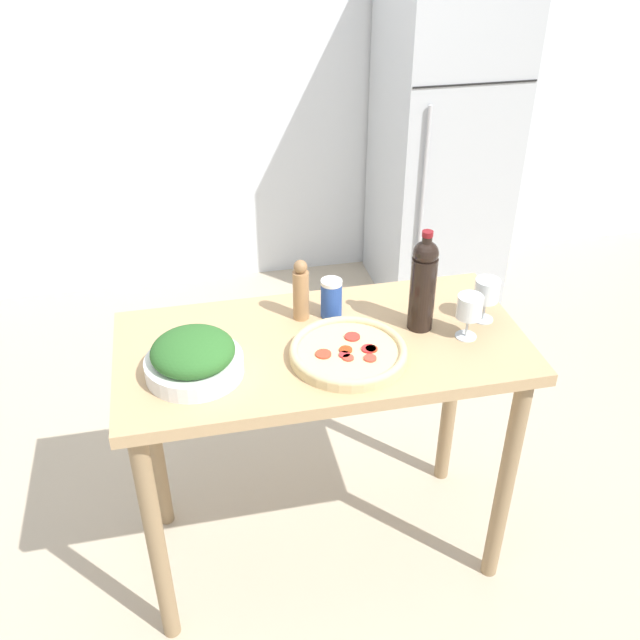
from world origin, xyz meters
The scene contains 11 objects.
ground_plane centered at (0.00, 0.00, 0.00)m, with size 14.00×14.00×0.00m, color #BCAD93.
wall_back centered at (0.00, 2.14, 1.30)m, with size 6.40×0.08×2.60m.
refrigerator centered at (1.04, 1.74, 0.88)m, with size 0.63×0.72×1.76m.
prep_counter centered at (0.00, 0.00, 0.77)m, with size 1.24×0.61×0.92m.
wine_bottle centered at (0.32, 0.02, 1.07)m, with size 0.08×0.08×0.33m.
wine_glass_near centered at (0.44, -0.07, 1.02)m, with size 0.08×0.08×0.14m.
wine_glass_far centered at (0.53, 0.01, 1.02)m, with size 0.08×0.08×0.14m.
pepper_mill centered at (-0.04, 0.15, 1.02)m, with size 0.05×0.05×0.21m.
salad_bowl centered at (-0.39, -0.08, 0.97)m, with size 0.28×0.28×0.13m.
homemade_pizza centered at (0.06, -0.09, 0.94)m, with size 0.35×0.35×0.04m.
salt_canister centered at (0.06, 0.14, 0.98)m, with size 0.07×0.07×0.13m.
Camera 1 is at (-0.38, -1.73, 2.15)m, focal length 40.00 mm.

